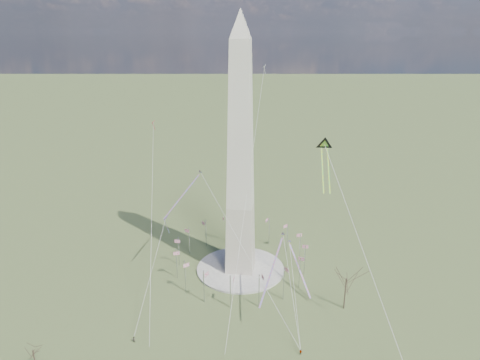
# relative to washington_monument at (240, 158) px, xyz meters

# --- Properties ---
(ground) EXTENTS (2000.00, 2000.00, 0.00)m
(ground) POSITION_rel_washington_monument_xyz_m (0.00, 0.00, -47.95)
(ground) COLOR #475A2D
(ground) RESTS_ON ground
(plaza) EXTENTS (36.00, 36.00, 0.80)m
(plaza) POSITION_rel_washington_monument_xyz_m (0.00, 0.00, -47.55)
(plaza) COLOR beige
(plaza) RESTS_ON ground
(washington_monument) EXTENTS (15.56, 15.56, 100.00)m
(washington_monument) POSITION_rel_washington_monument_xyz_m (0.00, 0.00, 0.00)
(washington_monument) COLOR #BDB89E
(washington_monument) RESTS_ON plaza
(flagpole_ring) EXTENTS (54.40, 54.40, 13.00)m
(flagpole_ring) POSITION_rel_washington_monument_xyz_m (-0.00, -0.00, -40.68)
(flagpole_ring) COLOR silver
(flagpole_ring) RESTS_ON ground
(tree_near) EXTENTS (10.42, 10.42, 18.23)m
(tree_near) POSITION_rel_washington_monument_xyz_m (40.03, -20.88, -34.95)
(tree_near) COLOR #4C3F2E
(tree_near) RESTS_ON ground
(tree_far) EXTENTS (5.42, 5.42, 9.49)m
(tree_far) POSITION_rel_washington_monument_xyz_m (-51.76, -62.56, -41.19)
(tree_far) COLOR #4C3F2E
(tree_far) RESTS_ON ground
(person_west) EXTENTS (0.97, 0.78, 1.92)m
(person_west) POSITION_rel_washington_monument_xyz_m (-27.47, -47.92, -46.99)
(person_west) COLOR gray
(person_west) RESTS_ON ground
(person_centre) EXTENTS (1.17, 0.64, 1.89)m
(person_centre) POSITION_rel_washington_monument_xyz_m (24.93, -46.34, -47.01)
(person_centre) COLOR gray
(person_centre) RESTS_ON ground
(kite_delta_black) EXTENTS (7.40, 19.85, 16.49)m
(kite_delta_black) POSITION_rel_washington_monument_xyz_m (31.25, 5.83, 3.88)
(kite_delta_black) COLOR black
(kite_delta_black) RESTS_ON ground
(kite_diamond_purple) EXTENTS (1.68, 2.79, 8.90)m
(kite_diamond_purple) POSITION_rel_washington_monument_xyz_m (-32.02, 4.13, -29.29)
(kite_diamond_purple) COLOR #401769
(kite_diamond_purple) RESTS_ON ground
(kite_streamer_left) EXTENTS (7.62, 23.85, 16.70)m
(kite_streamer_left) POSITION_rel_washington_monument_xyz_m (15.34, -22.07, -28.94)
(kite_streamer_left) COLOR #EF4725
(kite_streamer_left) RESTS_ON ground
(kite_streamer_mid) EXTENTS (11.59, 18.62, 14.31)m
(kite_streamer_mid) POSITION_rel_washington_monument_xyz_m (-20.46, -1.87, -12.49)
(kite_streamer_mid) COLOR #EF4725
(kite_streamer_mid) RESTS_ON ground
(kite_streamer_right) EXTENTS (10.04, 19.16, 14.19)m
(kite_streamer_right) POSITION_rel_washington_monument_xyz_m (22.71, -7.03, -38.17)
(kite_streamer_right) COLOR #EF4725
(kite_streamer_right) RESTS_ON ground
(kite_small_red) EXTENTS (1.37, 2.12, 4.63)m
(kite_small_red) POSITION_rel_washington_monument_xyz_m (-43.37, 28.60, 6.46)
(kite_small_red) COLOR red
(kite_small_red) RESTS_ON ground
(kite_small_white) EXTENTS (1.34, 1.98, 4.19)m
(kite_small_white) POSITION_rel_washington_monument_xyz_m (4.30, 50.05, 29.70)
(kite_small_white) COLOR white
(kite_small_white) RESTS_ON ground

